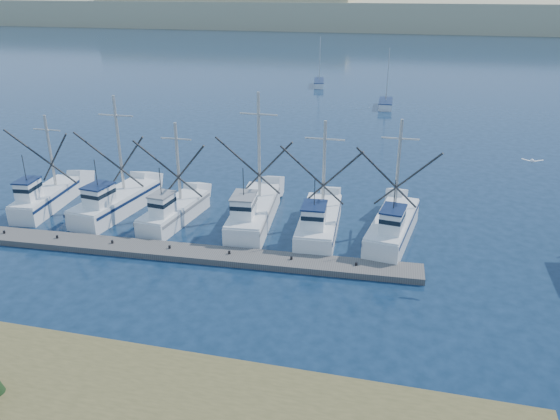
# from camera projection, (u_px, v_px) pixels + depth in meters

# --- Properties ---
(ground) EXTENTS (500.00, 500.00, 0.00)m
(ground) POSITION_uv_depth(u_px,v_px,m) (274.00, 327.00, 27.88)
(ground) COLOR #0B1F33
(ground) RESTS_ON ground
(floating_dock) EXTENTS (30.17, 3.49, 0.40)m
(floating_dock) POSITION_uv_depth(u_px,v_px,m) (185.00, 252.00, 35.16)
(floating_dock) COLOR #5C5852
(floating_dock) RESTS_ON ground
(dune_ridge) EXTENTS (360.00, 60.00, 10.00)m
(dune_ridge) POSITION_uv_depth(u_px,v_px,m) (407.00, 14.00, 214.21)
(dune_ridge) COLOR tan
(dune_ridge) RESTS_ON ground
(trawler_fleet) EXTENTS (29.52, 9.32, 9.32)m
(trawler_fleet) POSITION_uv_depth(u_px,v_px,m) (223.00, 213.00, 39.28)
(trawler_fleet) COLOR white
(trawler_fleet) RESTS_ON ground
(sailboat_near) EXTENTS (2.04, 5.67, 8.10)m
(sailboat_near) POSITION_uv_depth(u_px,v_px,m) (386.00, 104.00, 77.12)
(sailboat_near) COLOR white
(sailboat_near) RESTS_ON ground
(sailboat_far) EXTENTS (2.60, 6.48, 8.10)m
(sailboat_far) POSITION_uv_depth(u_px,v_px,m) (319.00, 83.00, 93.23)
(sailboat_far) COLOR white
(sailboat_far) RESTS_ON ground
(flying_gull) EXTENTS (1.14, 0.21, 0.21)m
(flying_gull) POSITION_uv_depth(u_px,v_px,m) (532.00, 161.00, 30.15)
(flying_gull) COLOR white
(flying_gull) RESTS_ON ground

